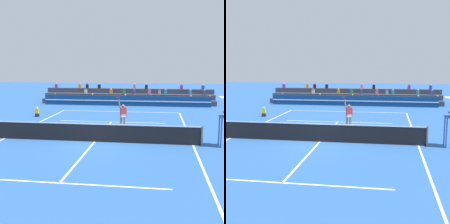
{
  "view_description": "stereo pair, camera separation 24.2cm",
  "coord_description": "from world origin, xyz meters",
  "views": [
    {
      "loc": [
        3.58,
        -17.07,
        4.33
      ],
      "look_at": [
        0.36,
        4.29,
        1.1
      ],
      "focal_mm": 50.0,
      "sensor_mm": 36.0,
      "label": 1
    },
    {
      "loc": [
        3.81,
        -17.03,
        4.33
      ],
      "look_at": [
        0.36,
        4.29,
        1.1
      ],
      "focal_mm": 50.0,
      "sensor_mm": 36.0,
      "label": 2
    }
  ],
  "objects": [
    {
      "name": "ground_plane",
      "position": [
        0.0,
        0.0,
        0.0
      ],
      "size": [
        120.0,
        120.0,
        0.0
      ],
      "primitive_type": "plane",
      "color": "#285699"
    },
    {
      "name": "tennis_player",
      "position": [
        1.18,
        3.81,
        0.99
      ],
      "size": [
        0.74,
        0.48,
        2.5
      ],
      "color": "#9E7051",
      "rests_on": "ground"
    },
    {
      "name": "ball_kid_courtside",
      "position": [
        -6.69,
        8.0,
        0.33
      ],
      "size": [
        0.3,
        0.36,
        0.84
      ],
      "color": "black",
      "rests_on": "ground"
    },
    {
      "name": "tennis_ball",
      "position": [
        1.7,
        6.4,
        0.03
      ],
      "size": [
        0.07,
        0.07,
        0.07
      ],
      "primitive_type": "sphere",
      "color": "#C6DB33",
      "rests_on": "ground"
    },
    {
      "name": "tennis_net",
      "position": [
        0.0,
        0.0,
        0.54
      ],
      "size": [
        12.0,
        0.1,
        1.1
      ],
      "color": "slate",
      "rests_on": "ground"
    },
    {
      "name": "court_lines",
      "position": [
        0.0,
        0.0,
        0.0
      ],
      "size": [
        11.1,
        23.9,
        0.01
      ],
      "color": "white",
      "rests_on": "ground"
    },
    {
      "name": "sponsor_banner_wall",
      "position": [
        0.0,
        16.29,
        0.55
      ],
      "size": [
        18.0,
        0.26,
        1.1
      ],
      "color": "navy",
      "rests_on": "ground"
    },
    {
      "name": "bleacher_stand",
      "position": [
        0.01,
        18.83,
        0.65
      ],
      "size": [
        19.45,
        2.85,
        2.28
      ],
      "color": "#383D4C",
      "rests_on": "ground"
    }
  ]
}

